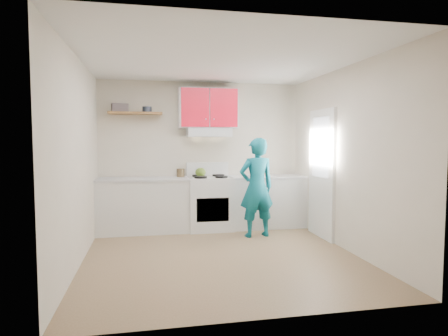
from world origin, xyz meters
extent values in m
plane|color=brown|center=(0.00, 0.00, 0.00)|extent=(3.80, 3.80, 0.00)
cube|color=white|center=(0.00, 0.00, 2.60)|extent=(3.60, 3.80, 0.04)
cube|color=beige|center=(0.00, 1.90, 1.30)|extent=(3.60, 0.04, 2.60)
cube|color=beige|center=(0.00, -1.90, 1.30)|extent=(3.60, 0.04, 2.60)
cube|color=beige|center=(-1.80, 0.00, 1.30)|extent=(0.04, 3.80, 2.60)
cube|color=beige|center=(1.80, 0.00, 1.30)|extent=(0.04, 3.80, 2.60)
cube|color=white|center=(1.78, 0.70, 1.02)|extent=(0.05, 0.85, 2.05)
cube|color=white|center=(1.75, 0.70, 1.45)|extent=(0.01, 0.55, 0.95)
cube|color=silver|center=(-1.04, 1.60, 0.45)|extent=(1.52, 0.60, 0.90)
cube|color=silver|center=(1.14, 1.60, 0.45)|extent=(1.32, 0.60, 0.90)
cube|color=white|center=(0.10, 1.57, 0.46)|extent=(0.76, 0.65, 0.92)
cube|color=silver|center=(0.10, 1.68, 1.70)|extent=(0.76, 0.44, 0.15)
cube|color=red|center=(0.10, 1.73, 2.12)|extent=(1.02, 0.33, 0.70)
cube|color=brown|center=(-1.15, 1.75, 2.02)|extent=(0.90, 0.30, 0.04)
cube|color=#463E40|center=(-1.40, 1.73, 2.11)|extent=(0.30, 0.24, 0.14)
cylinder|color=#333D4C|center=(-0.96, 1.75, 2.09)|extent=(0.21, 0.21, 0.10)
ellipsoid|color=#4F6D1E|center=(-0.05, 1.64, 1.00)|extent=(0.21, 0.21, 0.16)
cylinder|color=#4D3A21|center=(-0.40, 1.70, 0.98)|extent=(0.17, 0.17, 0.17)
cube|color=olive|center=(0.80, 1.60, 0.91)|extent=(0.34, 0.26, 0.02)
cube|color=red|center=(1.62, 1.53, 0.90)|extent=(0.32, 0.29, 0.01)
imported|color=#0C606F|center=(0.76, 0.93, 0.80)|extent=(0.63, 0.45, 1.60)
camera|label=1|loc=(-0.95, -5.02, 1.56)|focal=30.91mm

